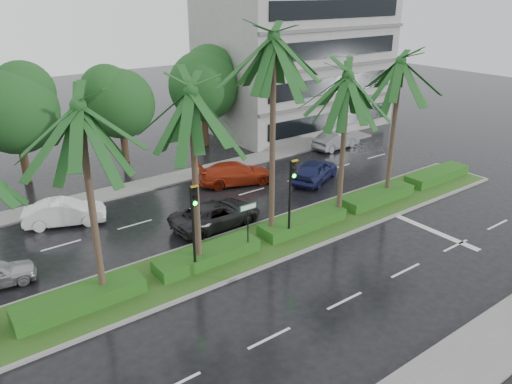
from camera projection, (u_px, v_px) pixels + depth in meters
ground at (270, 253)px, 24.51m from camera, size 120.00×120.00×0.00m
near_sidewalk at (456, 371)px, 16.94m from camera, size 40.00×2.40×0.12m
far_sidewalk at (159, 182)px, 33.37m from camera, size 40.00×2.00×0.12m
median at (258, 244)px, 25.22m from camera, size 36.00×4.00×0.15m
hedge at (258, 238)px, 25.08m from camera, size 35.20×1.40×0.60m
lane_markings at (321, 239)px, 25.87m from camera, size 34.00×13.06×0.01m
palm_row at (235, 94)px, 21.59m from camera, size 26.30×4.20×10.77m
signal_median_left at (194, 217)px, 21.38m from camera, size 0.34×0.42×4.36m
signal_median_right at (291, 188)px, 24.42m from camera, size 0.34×0.42×4.36m
street_sign at (248, 216)px, 23.50m from camera, size 0.95×0.09×2.60m
bg_trees at (133, 95)px, 36.26m from camera, size 32.90×5.54×8.01m
building at (295, 60)px, 44.96m from camera, size 16.00×10.00×12.00m
car_white at (65, 212)px, 27.28m from camera, size 2.93×4.53×1.41m
car_darkgrey at (216, 214)px, 27.03m from camera, size 2.40×5.10×1.41m
car_red at (236, 173)px, 32.93m from camera, size 3.53×5.39×1.45m
car_blue at (315, 170)px, 33.33m from camera, size 3.47×4.85×1.53m
car_grey at (336, 140)px, 40.13m from camera, size 1.80×4.36×1.40m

